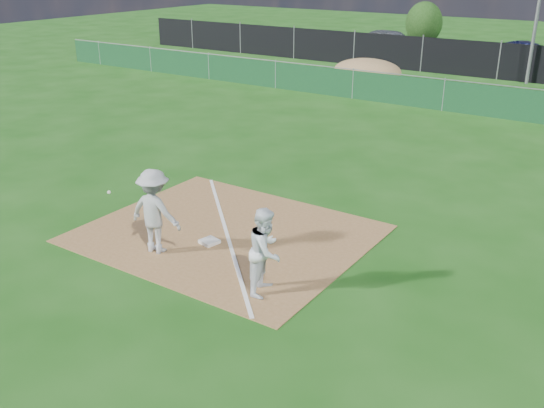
% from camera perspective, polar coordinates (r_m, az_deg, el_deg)
% --- Properties ---
extents(ground, '(90.00, 90.00, 0.00)m').
position_cam_1_polar(ground, '(20.89, 11.14, 5.96)').
color(ground, '#164C10').
rests_on(ground, ground).
extents(infield_dirt, '(6.00, 5.00, 0.02)m').
position_cam_1_polar(infield_dirt, '(13.53, -4.29, -2.79)').
color(infield_dirt, olive).
rests_on(infield_dirt, ground).
extents(foul_line, '(5.01, 5.01, 0.01)m').
position_cam_1_polar(foul_line, '(13.52, -4.29, -2.73)').
color(foul_line, white).
rests_on(foul_line, infield_dirt).
extents(green_fence, '(44.00, 0.05, 1.20)m').
position_cam_1_polar(green_fence, '(25.31, 15.83, 9.78)').
color(green_fence, '#113E1F').
rests_on(green_fence, ground).
extents(dirt_mound, '(3.38, 2.60, 1.17)m').
position_cam_1_polar(dirt_mound, '(30.32, 8.95, 12.27)').
color(dirt_mound, olive).
rests_on(dirt_mound, ground).
extents(black_fence, '(46.00, 0.04, 1.80)m').
position_cam_1_polar(black_fence, '(32.84, 20.58, 12.47)').
color(black_fence, black).
rests_on(black_fence, ground).
extents(parking_lot, '(46.00, 9.00, 0.01)m').
position_cam_1_polar(parking_lot, '(37.80, 22.35, 11.97)').
color(parking_lot, black).
rests_on(parking_lot, ground).
extents(first_base, '(0.42, 0.42, 0.07)m').
position_cam_1_polar(first_base, '(13.08, -5.91, -3.53)').
color(first_base, silver).
rests_on(first_base, infield_dirt).
extents(play_at_first, '(2.16, 0.79, 1.79)m').
position_cam_1_polar(play_at_first, '(12.56, -10.98, -0.68)').
color(play_at_first, '#BCBCBF').
rests_on(play_at_first, infield_dirt).
extents(runner, '(0.80, 0.93, 1.65)m').
position_cam_1_polar(runner, '(10.91, -0.58, -4.43)').
color(runner, white).
rests_on(runner, ground).
extents(car_left, '(4.79, 2.18, 1.60)m').
position_cam_1_polar(car_left, '(39.28, 11.15, 14.71)').
color(car_left, '#B2B5BA').
rests_on(car_left, parking_lot).
extents(car_mid, '(4.53, 2.89, 1.41)m').
position_cam_1_polar(car_mid, '(36.64, 23.13, 12.71)').
color(car_mid, black).
rests_on(car_mid, parking_lot).
extents(tree_left, '(2.47, 2.47, 2.93)m').
position_cam_1_polar(tree_left, '(44.08, 14.10, 16.17)').
color(tree_left, '#382316').
rests_on(tree_left, ground).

